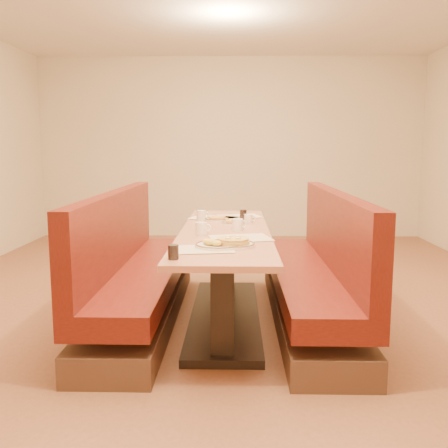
{
  "coord_description": "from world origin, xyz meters",
  "views": [
    {
      "loc": [
        0.08,
        -3.93,
        1.39
      ],
      "look_at": [
        0.0,
        -0.35,
        0.85
      ],
      "focal_mm": 40.0,
      "sensor_mm": 36.0,
      "label": 1
    }
  ],
  "objects_px": {
    "diner_table": "(225,275)",
    "soda_tumbler_near": "(173,252)",
    "coffee_mug_c": "(249,219)",
    "coffee_mug_d": "(202,215)",
    "booth_left": "(135,277)",
    "soda_tumbler_mid": "(243,214)",
    "coffee_mug_b": "(202,228)",
    "eggs_plate": "(218,244)",
    "booth_right": "(315,278)",
    "coffee_mug_a": "(238,225)",
    "pancake_plate": "(233,243)"
  },
  "relations": [
    {
      "from": "eggs_plate",
      "to": "coffee_mug_b",
      "type": "bearing_deg",
      "value": 105.76
    },
    {
      "from": "diner_table",
      "to": "coffee_mug_d",
      "type": "bearing_deg",
      "value": 112.39
    },
    {
      "from": "booth_right",
      "to": "pancake_plate",
      "type": "relative_size",
      "value": 8.47
    },
    {
      "from": "coffee_mug_b",
      "to": "diner_table",
      "type": "bearing_deg",
      "value": 35.04
    },
    {
      "from": "pancake_plate",
      "to": "eggs_plate",
      "type": "bearing_deg",
      "value": -162.08
    },
    {
      "from": "eggs_plate",
      "to": "coffee_mug_b",
      "type": "xyz_separation_m",
      "value": [
        -0.14,
        0.49,
        0.03
      ]
    },
    {
      "from": "booth_left",
      "to": "coffee_mug_b",
      "type": "xyz_separation_m",
      "value": [
        0.56,
        -0.22,
        0.44
      ]
    },
    {
      "from": "diner_table",
      "to": "soda_tumbler_near",
      "type": "distance_m",
      "value": 1.19
    },
    {
      "from": "diner_table",
      "to": "eggs_plate",
      "type": "height_order",
      "value": "eggs_plate"
    },
    {
      "from": "coffee_mug_c",
      "to": "coffee_mug_d",
      "type": "xyz_separation_m",
      "value": [
        -0.42,
        0.18,
        0.01
      ]
    },
    {
      "from": "coffee_mug_a",
      "to": "diner_table",
      "type": "bearing_deg",
      "value": 145.04
    },
    {
      "from": "diner_table",
      "to": "booth_right",
      "type": "distance_m",
      "value": 0.73
    },
    {
      "from": "coffee_mug_a",
      "to": "coffee_mug_b",
      "type": "bearing_deg",
      "value": -161.31
    },
    {
      "from": "soda_tumbler_mid",
      "to": "pancake_plate",
      "type": "bearing_deg",
      "value": -93.84
    },
    {
      "from": "coffee_mug_a",
      "to": "soda_tumbler_near",
      "type": "xyz_separation_m",
      "value": [
        -0.38,
        -1.04,
        -0.01
      ]
    },
    {
      "from": "booth_left",
      "to": "booth_right",
      "type": "xyz_separation_m",
      "value": [
        1.46,
        0.0,
        0.0
      ]
    },
    {
      "from": "soda_tumbler_near",
      "to": "soda_tumbler_mid",
      "type": "relative_size",
      "value": 0.99
    },
    {
      "from": "diner_table",
      "to": "booth_left",
      "type": "distance_m",
      "value": 0.73
    },
    {
      "from": "diner_table",
      "to": "eggs_plate",
      "type": "xyz_separation_m",
      "value": [
        -0.03,
        -0.71,
        0.39
      ]
    },
    {
      "from": "eggs_plate",
      "to": "soda_tumbler_mid",
      "type": "xyz_separation_m",
      "value": [
        0.19,
        1.33,
        0.03
      ]
    },
    {
      "from": "pancake_plate",
      "to": "booth_right",
      "type": "bearing_deg",
      "value": 45.7
    },
    {
      "from": "coffee_mug_d",
      "to": "booth_left",
      "type": "bearing_deg",
      "value": -150.79
    },
    {
      "from": "coffee_mug_c",
      "to": "coffee_mug_b",
      "type": "bearing_deg",
      "value": -133.42
    },
    {
      "from": "pancake_plate",
      "to": "soda_tumbler_near",
      "type": "xyz_separation_m",
      "value": [
        -0.35,
        -0.4,
        0.02
      ]
    },
    {
      "from": "coffee_mug_a",
      "to": "booth_left",
      "type": "bearing_deg",
      "value": 162.94
    },
    {
      "from": "pancake_plate",
      "to": "coffee_mug_b",
      "type": "xyz_separation_m",
      "value": [
        -0.24,
        0.46,
        0.03
      ]
    },
    {
      "from": "eggs_plate",
      "to": "coffee_mug_a",
      "type": "xyz_separation_m",
      "value": [
        0.14,
        0.67,
        0.03
      ]
    },
    {
      "from": "diner_table",
      "to": "eggs_plate",
      "type": "bearing_deg",
      "value": -92.6
    },
    {
      "from": "diner_table",
      "to": "pancake_plate",
      "type": "bearing_deg",
      "value": -84.34
    },
    {
      "from": "diner_table",
      "to": "pancake_plate",
      "type": "relative_size",
      "value": 8.47
    },
    {
      "from": "booth_right",
      "to": "eggs_plate",
      "type": "xyz_separation_m",
      "value": [
        -0.76,
        -0.71,
        0.41
      ]
    },
    {
      "from": "eggs_plate",
      "to": "coffee_mug_a",
      "type": "height_order",
      "value": "coffee_mug_a"
    },
    {
      "from": "diner_table",
      "to": "coffee_mug_b",
      "type": "distance_m",
      "value": 0.51
    },
    {
      "from": "booth_right",
      "to": "coffee_mug_a",
      "type": "distance_m",
      "value": 0.77
    },
    {
      "from": "coffee_mug_c",
      "to": "booth_right",
      "type": "bearing_deg",
      "value": -45.83
    },
    {
      "from": "booth_left",
      "to": "coffee_mug_c",
      "type": "relative_size",
      "value": 24.57
    },
    {
      "from": "booth_left",
      "to": "soda_tumbler_mid",
      "type": "distance_m",
      "value": 1.16
    },
    {
      "from": "soda_tumbler_near",
      "to": "eggs_plate",
      "type": "bearing_deg",
      "value": 56.1
    },
    {
      "from": "diner_table",
      "to": "booth_right",
      "type": "relative_size",
      "value": 1.0
    },
    {
      "from": "diner_table",
      "to": "soda_tumbler_near",
      "type": "height_order",
      "value": "soda_tumbler_near"
    },
    {
      "from": "pancake_plate",
      "to": "coffee_mug_a",
      "type": "height_order",
      "value": "coffee_mug_a"
    },
    {
      "from": "coffee_mug_b",
      "to": "booth_left",
      "type": "bearing_deg",
      "value": 141.86
    },
    {
      "from": "coffee_mug_a",
      "to": "coffee_mug_b",
      "type": "relative_size",
      "value": 1.02
    },
    {
      "from": "soda_tumbler_near",
      "to": "soda_tumbler_mid",
      "type": "bearing_deg",
      "value": 75.64
    },
    {
      "from": "coffee_mug_b",
      "to": "coffee_mug_c",
      "type": "relative_size",
      "value": 1.2
    },
    {
      "from": "booth_left",
      "to": "coffee_mug_a",
      "type": "distance_m",
      "value": 0.94
    },
    {
      "from": "diner_table",
      "to": "booth_right",
      "type": "xyz_separation_m",
      "value": [
        0.73,
        0.0,
        -0.01
      ]
    },
    {
      "from": "soda_tumbler_mid",
      "to": "booth_right",
      "type": "bearing_deg",
      "value": -46.81
    },
    {
      "from": "diner_table",
      "to": "coffee_mug_a",
      "type": "xyz_separation_m",
      "value": [
        0.1,
        -0.04,
        0.42
      ]
    },
    {
      "from": "booth_left",
      "to": "eggs_plate",
      "type": "relative_size",
      "value": 8.06
    }
  ]
}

